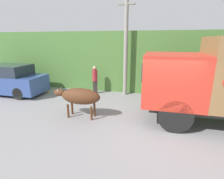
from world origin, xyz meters
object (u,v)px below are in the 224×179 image
Objects in this scene: parked_suv at (8,80)px; utility_pole at (126,44)px; brown_cow at (80,96)px; pedestrian_on_hill at (95,78)px.

parked_suv is 0.79× the size of utility_pole.
brown_cow is at bearing -109.68° from utility_pole.
brown_cow is at bearing -24.66° from parked_suv.
utility_pole is (1.76, 0.23, 1.98)m from pedestrian_on_hill.
brown_cow is 4.26m from utility_pole.
parked_suv reaches higher than brown_cow.
parked_suv is 7.17m from utility_pole.
brown_cow is at bearing 71.89° from pedestrian_on_hill.
parked_suv is (-5.43, 2.02, -0.06)m from brown_cow.
brown_cow is 5.80m from parked_suv.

